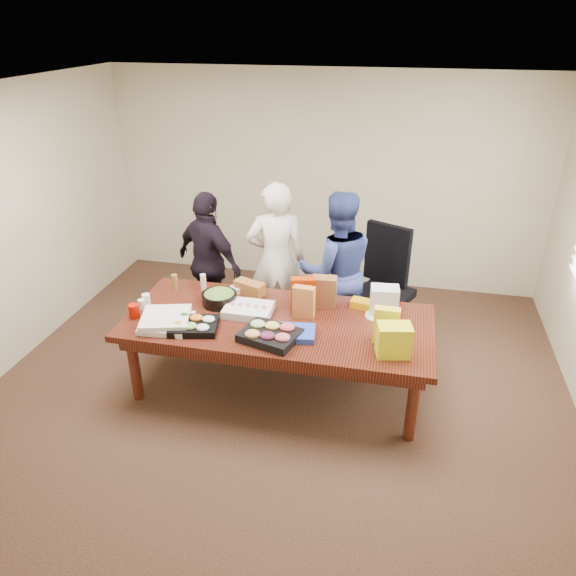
% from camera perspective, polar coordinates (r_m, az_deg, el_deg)
% --- Properties ---
extents(floor, '(5.50, 5.00, 0.02)m').
position_cam_1_polar(floor, '(5.31, -1.00, -10.51)').
color(floor, '#47301E').
rests_on(floor, ground).
extents(ceiling, '(5.50, 5.00, 0.02)m').
position_cam_1_polar(ceiling, '(4.24, -1.31, 20.04)').
color(ceiling, white).
rests_on(ceiling, wall_back).
extents(wall_back, '(5.50, 0.04, 2.70)m').
position_cam_1_polar(wall_back, '(6.92, 3.82, 11.27)').
color(wall_back, beige).
rests_on(wall_back, floor).
extents(wall_front, '(5.50, 0.04, 2.70)m').
position_cam_1_polar(wall_front, '(2.66, -14.65, -19.08)').
color(wall_front, beige).
rests_on(wall_front, floor).
extents(conference_table, '(2.80, 1.20, 0.75)m').
position_cam_1_polar(conference_table, '(5.09, -1.04, -7.07)').
color(conference_table, '#4C1C0F').
rests_on(conference_table, floor).
extents(office_chair, '(0.82, 0.82, 1.21)m').
position_cam_1_polar(office_chair, '(5.80, 10.14, -0.27)').
color(office_chair, black).
rests_on(office_chair, floor).
extents(person_center, '(0.72, 0.57, 1.74)m').
position_cam_1_polar(person_center, '(5.76, -1.26, 2.90)').
color(person_center, white).
rests_on(person_center, floor).
extents(person_right, '(0.99, 0.88, 1.70)m').
position_cam_1_polar(person_right, '(5.61, 5.17, 1.87)').
color(person_right, navy).
rests_on(person_right, floor).
extents(person_left, '(1.01, 0.78, 1.60)m').
position_cam_1_polar(person_left, '(5.96, -8.35, 2.68)').
color(person_left, black).
rests_on(person_left, floor).
extents(veggie_tray, '(0.47, 0.40, 0.06)m').
position_cam_1_polar(veggie_tray, '(4.80, -10.00, -4.01)').
color(veggie_tray, black).
rests_on(veggie_tray, conference_table).
extents(fruit_tray, '(0.56, 0.49, 0.07)m').
position_cam_1_polar(fruit_tray, '(4.60, -1.93, -5.06)').
color(fruit_tray, black).
rests_on(fruit_tray, conference_table).
extents(sheet_cake, '(0.44, 0.33, 0.08)m').
position_cam_1_polar(sheet_cake, '(4.98, -4.23, -2.34)').
color(sheet_cake, white).
rests_on(sheet_cake, conference_table).
extents(salad_bowl, '(0.40, 0.40, 0.11)m').
position_cam_1_polar(salad_bowl, '(5.17, -7.31, -1.12)').
color(salad_bowl, black).
rests_on(salad_bowl, conference_table).
extents(chip_bag_blue, '(0.40, 0.32, 0.05)m').
position_cam_1_polar(chip_bag_blue, '(4.64, 0.60, -4.81)').
color(chip_bag_blue, '#2942B0').
rests_on(chip_bag_blue, conference_table).
extents(chip_bag_red, '(0.24, 0.14, 0.33)m').
position_cam_1_polar(chip_bag_red, '(4.98, 1.61, -0.66)').
color(chip_bag_red, '#B02A02').
rests_on(chip_bag_red, conference_table).
extents(chip_bag_yellow, '(0.22, 0.09, 0.32)m').
position_cam_1_polar(chip_bag_yellow, '(4.57, 10.41, -3.92)').
color(chip_bag_yellow, yellow).
rests_on(chip_bag_yellow, conference_table).
extents(chip_bag_orange, '(0.20, 0.10, 0.31)m').
position_cam_1_polar(chip_bag_orange, '(4.86, 1.69, -1.51)').
color(chip_bag_orange, '#CE7534').
rests_on(chip_bag_orange, conference_table).
extents(mayo_jar, '(0.09, 0.09, 0.13)m').
position_cam_1_polar(mayo_jar, '(5.23, 2.27, -0.42)').
color(mayo_jar, white).
rests_on(mayo_jar, conference_table).
extents(mustard_bottle, '(0.06, 0.06, 0.16)m').
position_cam_1_polar(mustard_bottle, '(5.12, 1.48, -0.91)').
color(mustard_bottle, orange).
rests_on(mustard_bottle, conference_table).
extents(dressing_bottle, '(0.07, 0.07, 0.18)m').
position_cam_1_polar(dressing_bottle, '(5.46, -11.94, 0.53)').
color(dressing_bottle, brown).
rests_on(dressing_bottle, conference_table).
extents(ranch_bottle, '(0.06, 0.06, 0.17)m').
position_cam_1_polar(ranch_bottle, '(5.44, -8.99, 0.62)').
color(ranch_bottle, beige).
rests_on(ranch_bottle, conference_table).
extents(banana_bunch, '(0.24, 0.17, 0.07)m').
position_cam_1_polar(banana_bunch, '(5.12, 7.95, -1.68)').
color(banana_bunch, '#DDA409').
rests_on(banana_bunch, conference_table).
extents(bread_loaf, '(0.34, 0.23, 0.12)m').
position_cam_1_polar(bread_loaf, '(5.33, -4.10, 0.04)').
color(bread_loaf, '#945824').
rests_on(bread_loaf, conference_table).
extents(kraft_bag, '(0.24, 0.15, 0.30)m').
position_cam_1_polar(kraft_bag, '(5.06, 3.85, -0.40)').
color(kraft_bag, brown).
rests_on(kraft_bag, conference_table).
extents(red_cup, '(0.11, 0.11, 0.13)m').
position_cam_1_polar(red_cup, '(5.10, -16.08, -2.36)').
color(red_cup, '#B21000').
rests_on(red_cup, conference_table).
extents(clear_cup_a, '(0.08, 0.08, 0.10)m').
position_cam_1_polar(clear_cup_a, '(5.23, -15.28, -1.69)').
color(clear_cup_a, white).
rests_on(clear_cup_a, conference_table).
extents(clear_cup_b, '(0.09, 0.09, 0.11)m').
position_cam_1_polar(clear_cup_b, '(5.29, -14.85, -1.19)').
color(clear_cup_b, white).
rests_on(clear_cup_b, conference_table).
extents(pizza_box_lower, '(0.45, 0.45, 0.05)m').
position_cam_1_polar(pizza_box_lower, '(4.91, -12.79, -3.66)').
color(pizza_box_lower, white).
rests_on(pizza_box_lower, conference_table).
extents(pizza_box_upper, '(0.51, 0.51, 0.05)m').
position_cam_1_polar(pizza_box_upper, '(4.90, -12.91, -3.11)').
color(pizza_box_upper, white).
rests_on(pizza_box_upper, pizza_box_lower).
extents(plate_a, '(0.26, 0.26, 0.01)m').
position_cam_1_polar(plate_a, '(5.01, 9.54, -2.93)').
color(plate_a, beige).
rests_on(plate_a, conference_table).
extents(plate_b, '(0.28, 0.28, 0.02)m').
position_cam_1_polar(plate_b, '(5.23, 10.39, -1.62)').
color(plate_b, silver).
rests_on(plate_b, conference_table).
extents(dip_bowl_a, '(0.18, 0.18, 0.06)m').
position_cam_1_polar(dip_bowl_a, '(5.14, 1.87, -1.35)').
color(dip_bowl_a, silver).
rests_on(dip_bowl_a, conference_table).
extents(dip_bowl_b, '(0.14, 0.14, 0.05)m').
position_cam_1_polar(dip_bowl_b, '(5.38, -5.52, -0.15)').
color(dip_bowl_b, white).
rests_on(dip_bowl_b, conference_table).
extents(grocery_bag_white, '(0.27, 0.21, 0.27)m').
position_cam_1_polar(grocery_bag_white, '(5.00, 10.21, -1.33)').
color(grocery_bag_white, silver).
rests_on(grocery_bag_white, conference_table).
extents(grocery_bag_yellow, '(0.30, 0.24, 0.27)m').
position_cam_1_polar(grocery_bag_yellow, '(4.43, 11.19, -5.46)').
color(grocery_bag_yellow, yellow).
rests_on(grocery_bag_yellow, conference_table).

